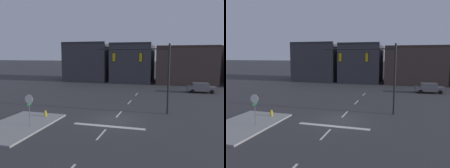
{
  "view_description": "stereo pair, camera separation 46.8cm",
  "coord_description": "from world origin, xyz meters",
  "views": [
    {
      "loc": [
        5.01,
        -19.37,
        6.13
      ],
      "look_at": [
        -0.88,
        2.44,
        3.09
      ],
      "focal_mm": 34.72,
      "sensor_mm": 36.0,
      "label": 1
    },
    {
      "loc": [
        5.46,
        -19.25,
        6.13
      ],
      "look_at": [
        -0.88,
        2.44,
        3.09
      ],
      "focal_mm": 34.72,
      "sensor_mm": 36.0,
      "label": 2
    }
  ],
  "objects": [
    {
      "name": "ground_plane",
      "position": [
        0.0,
        0.0,
        0.0
      ],
      "size": [
        400.0,
        400.0,
        0.0
      ],
      "primitive_type": "plane",
      "color": "#353538"
    },
    {
      "name": "sidewalk_near_corner",
      "position": [
        -7.57,
        -4.0,
        0.07
      ],
      "size": [
        5.0,
        8.0,
        0.15
      ],
      "primitive_type": "cube",
      "color": "gray",
      "rests_on": "ground"
    },
    {
      "name": "stop_bar_paint",
      "position": [
        0.0,
        -2.0,
        0.0
      ],
      "size": [
        6.4,
        0.5,
        0.01
      ],
      "primitive_type": "cube",
      "color": "silver",
      "rests_on": "ground"
    },
    {
      "name": "lane_centreline",
      "position": [
        0.0,
        2.0,
        0.0
      ],
      "size": [
        0.16,
        26.4,
        0.01
      ],
      "color": "silver",
      "rests_on": "ground"
    },
    {
      "name": "signal_mast_near_side",
      "position": [
        2.74,
        3.4,
        4.96
      ],
      "size": [
        7.59,
        0.35,
        7.32
      ],
      "color": "black",
      "rests_on": "ground"
    },
    {
      "name": "stop_sign",
      "position": [
        -6.36,
        -4.01,
        2.14
      ],
      "size": [
        0.76,
        0.64,
        2.83
      ],
      "color": "#56565B",
      "rests_on": "ground"
    },
    {
      "name": "car_lot_nearside",
      "position": [
        9.95,
        18.17,
        0.86
      ],
      "size": [
        4.53,
        2.11,
        1.61
      ],
      "color": "slate",
      "rests_on": "ground"
    },
    {
      "name": "fire_hydrant",
      "position": [
        -6.69,
        -1.11,
        0.33
      ],
      "size": [
        0.4,
        0.3,
        0.75
      ],
      "color": "gold",
      "rests_on": "ground"
    },
    {
      "name": "building_row",
      "position": [
        1.25,
        31.28,
        4.09
      ],
      "size": [
        42.27,
        12.3,
        9.04
      ],
      "color": "#38383D",
      "rests_on": "ground"
    }
  ]
}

